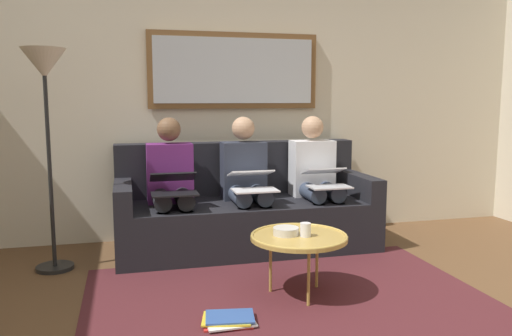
% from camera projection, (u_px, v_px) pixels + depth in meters
% --- Properties ---
extents(wall_rear, '(6.00, 0.12, 2.60)m').
position_uv_depth(wall_rear, '(232.00, 98.00, 4.83)').
color(wall_rear, beige).
rests_on(wall_rear, ground_plane).
extents(area_rug, '(2.60, 1.80, 0.01)m').
position_uv_depth(area_rug, '(288.00, 298.00, 3.33)').
color(area_rug, '#4C1E23').
rests_on(area_rug, ground_plane).
extents(couch, '(2.20, 0.90, 0.90)m').
position_uv_depth(couch, '(244.00, 211.00, 4.50)').
color(couch, black).
rests_on(couch, ground_plane).
extents(framed_mirror, '(1.59, 0.05, 0.69)m').
position_uv_depth(framed_mirror, '(234.00, 71.00, 4.71)').
color(framed_mirror, brown).
extents(coffee_table, '(0.64, 0.64, 0.42)m').
position_uv_depth(coffee_table, '(299.00, 237.00, 3.34)').
color(coffee_table, tan).
rests_on(coffee_table, ground_plane).
extents(cup, '(0.07, 0.07, 0.09)m').
position_uv_depth(cup, '(306.00, 230.00, 3.31)').
color(cup, silver).
rests_on(cup, coffee_table).
extents(bowl, '(0.17, 0.17, 0.05)m').
position_uv_depth(bowl, '(286.00, 231.00, 3.36)').
color(bowl, beige).
rests_on(bowl, coffee_table).
extents(person_left, '(0.38, 0.58, 1.14)m').
position_uv_depth(person_left, '(316.00, 176.00, 4.55)').
color(person_left, silver).
rests_on(person_left, couch).
extents(laptop_silver, '(0.34, 0.37, 0.16)m').
position_uv_depth(laptop_silver, '(326.00, 178.00, 4.32)').
color(laptop_silver, silver).
extents(person_middle, '(0.38, 0.58, 1.14)m').
position_uv_depth(person_middle, '(246.00, 179.00, 4.40)').
color(person_middle, '#2D3342').
rests_on(person_middle, couch).
extents(laptop_white, '(0.36, 0.38, 0.16)m').
position_uv_depth(laptop_white, '(253.00, 180.00, 4.16)').
color(laptop_white, white).
extents(person_right, '(0.38, 0.58, 1.14)m').
position_uv_depth(person_right, '(171.00, 182.00, 4.24)').
color(person_right, '#66236B').
rests_on(person_right, couch).
extents(laptop_black, '(0.36, 0.38, 0.17)m').
position_uv_depth(laptop_black, '(174.00, 184.00, 4.01)').
color(laptop_black, black).
extents(magazine_stack, '(0.33, 0.26, 0.04)m').
position_uv_depth(magazine_stack, '(228.00, 320.00, 2.95)').
color(magazine_stack, red).
rests_on(magazine_stack, ground_plane).
extents(standing_lamp, '(0.32, 0.32, 1.66)m').
position_uv_depth(standing_lamp, '(45.00, 88.00, 3.72)').
color(standing_lamp, black).
rests_on(standing_lamp, ground_plane).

